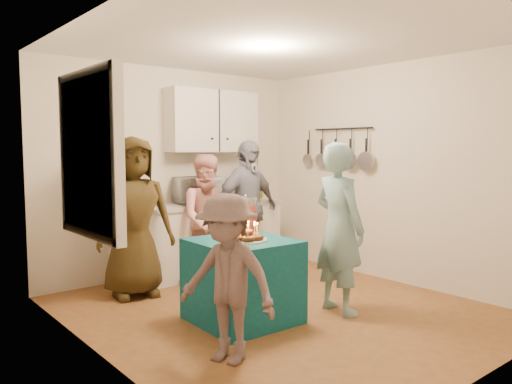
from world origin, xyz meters
TOP-DOWN VIEW (x-y plane):
  - floor at (0.00, 0.00)m, footprint 4.00×4.00m
  - ceiling at (0.00, 0.00)m, footprint 4.00×4.00m
  - back_wall at (0.00, 2.00)m, footprint 3.60×3.60m
  - left_wall at (-1.80, 0.00)m, footprint 4.00×4.00m
  - right_wall at (1.80, 0.00)m, footprint 4.00×4.00m
  - window_night at (-1.77, 0.30)m, footprint 0.04×1.00m
  - counter at (0.20, 1.70)m, footprint 2.20×0.58m
  - countertop at (0.20, 1.70)m, footprint 2.24×0.62m
  - upper_cabinet at (0.50, 1.85)m, footprint 1.30×0.30m
  - pot_rack at (1.72, 0.70)m, footprint 0.12×1.00m
  - microwave at (0.18, 1.70)m, footprint 0.68×0.54m
  - party_table at (-0.47, -0.02)m, footprint 0.88×0.88m
  - donut_cake at (-0.47, -0.08)m, footprint 0.38×0.38m
  - punch_jar at (-0.24, 0.22)m, footprint 0.22×0.22m
  - man_birthday at (0.41, -0.42)m, footprint 0.45×0.64m
  - woman_back_left at (-0.88, 1.34)m, footprint 0.93×0.69m
  - woman_back_center at (0.04, 1.26)m, footprint 0.92×0.83m
  - woman_back_right at (0.61, 1.27)m, footprint 1.03×0.50m
  - child_near_left at (-1.10, -0.65)m, footprint 0.72×0.93m

SIDE VIEW (x-z plane):
  - floor at x=0.00m, z-range 0.00..0.00m
  - party_table at x=-0.47m, z-range 0.00..0.76m
  - counter at x=0.20m, z-range 0.00..0.86m
  - child_near_left at x=-1.10m, z-range 0.00..1.27m
  - woman_back_center at x=0.04m, z-range 0.00..1.53m
  - man_birthday at x=0.41m, z-range 0.00..1.66m
  - donut_cake at x=-0.47m, z-range 0.76..0.94m
  - woman_back_right at x=0.61m, z-range 0.00..1.70m
  - woman_back_left at x=-0.88m, z-range 0.00..1.73m
  - countertop at x=0.20m, z-range 0.86..0.91m
  - punch_jar at x=-0.24m, z-range 0.76..1.10m
  - microwave at x=0.18m, z-range 0.91..1.24m
  - back_wall at x=0.00m, z-range 1.30..1.30m
  - left_wall at x=-1.80m, z-range 1.30..1.30m
  - right_wall at x=1.80m, z-range 1.30..1.30m
  - window_night at x=-1.77m, z-range 0.95..2.15m
  - pot_rack at x=1.72m, z-range 1.30..1.90m
  - upper_cabinet at x=0.50m, z-range 1.55..2.35m
  - ceiling at x=0.00m, z-range 2.60..2.60m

